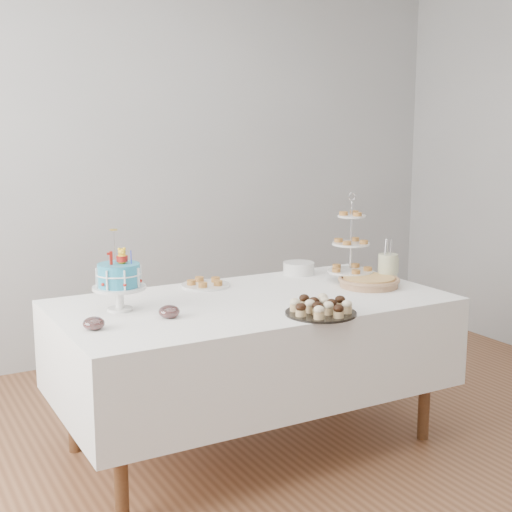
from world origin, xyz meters
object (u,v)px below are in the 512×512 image
pastry_plate (205,283)px  table (252,343)px  birthday_cake (119,289)px  jam_bowl_a (169,312)px  tiered_stand (351,244)px  cupcake_tray (321,307)px  jam_bowl_b (94,324)px  utensil_pitcher (388,267)px  pie (369,281)px  plate_stack (299,268)px

pastry_plate → table: bearing=-77.7°
birthday_cake → jam_bowl_a: 0.28m
birthday_cake → tiered_stand: (1.33, 0.00, 0.10)m
cupcake_tray → jam_bowl_b: (-0.98, 0.26, -0.01)m
table → tiered_stand: bearing=9.2°
cupcake_tray → utensil_pitcher: size_ratio=1.37×
cupcake_tray → pie: bearing=32.4°
cupcake_tray → pie: size_ratio=0.99×
tiered_stand → jam_bowl_b: bearing=-170.8°
plate_stack → jam_bowl_a: 1.14m
plate_stack → table: bearing=-142.8°
tiered_stand → jam_bowl_a: bearing=-169.0°
tiered_stand → plate_stack: 0.37m
pie → cupcake_tray: bearing=-147.6°
birthday_cake → jam_bowl_b: bearing=-124.8°
plate_stack → pastry_plate: plate_stack is taller
jam_bowl_a → plate_stack: bearing=26.9°
pastry_plate → jam_bowl_b: jam_bowl_b is taller
jam_bowl_b → table: bearing=9.2°
pastry_plate → utensil_pitcher: 1.00m
table → plate_stack: 0.71m
table → jam_bowl_a: bearing=-166.7°
birthday_cake → pie: bearing=-3.4°
table → cupcake_tray: (0.14, -0.40, 0.26)m
birthday_cake → jam_bowl_a: birthday_cake is taller
table → jam_bowl_b: (-0.84, -0.14, 0.25)m
table → birthday_cake: size_ratio=5.04×
pie → jam_bowl_a: (-1.17, -0.06, -0.00)m
table → jam_bowl_b: jam_bowl_b is taller
cupcake_tray → jam_bowl_a: size_ratio=3.41×
tiered_stand → jam_bowl_b: size_ratio=5.27×
tiered_stand → plate_stack: tiered_stand is taller
table → cupcake_tray: cupcake_tray is taller
plate_stack → utensil_pitcher: 0.52m
tiered_stand → plate_stack: bearing=118.3°
pie → utensil_pitcher: size_ratio=1.37×
cupcake_tray → table: bearing=109.1°
pie → tiered_stand: 0.24m
table → pie: (0.68, -0.06, 0.26)m
plate_stack → jam_bowl_b: bearing=-158.6°
utensil_pitcher → plate_stack: bearing=148.8°
table → birthday_cake: 0.73m
tiered_stand → pastry_plate: size_ratio=1.90×
jam_bowl_b → utensil_pitcher: (1.68, 0.12, 0.06)m
plate_stack → utensil_pitcher: (0.31, -0.42, 0.05)m
jam_bowl_b → pastry_plate: bearing=33.8°
tiered_stand → jam_bowl_a: (-1.17, -0.23, -0.18)m
tiered_stand → jam_bowl_b: 1.55m
cupcake_tray → plate_stack: 0.89m
tiered_stand → plate_stack: size_ratio=2.74×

